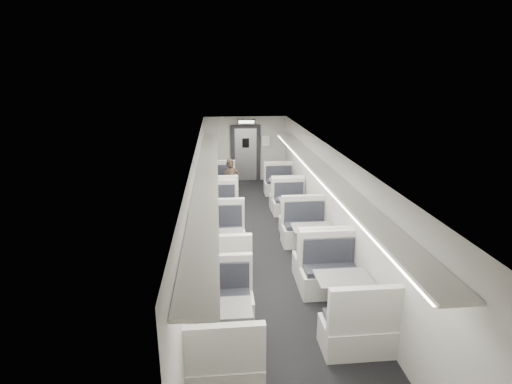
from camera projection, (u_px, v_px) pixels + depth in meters
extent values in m
cube|color=black|center=(264.00, 250.00, 9.49)|extent=(3.00, 12.00, 0.12)
cube|color=silver|center=(264.00, 145.00, 8.74)|extent=(3.00, 12.00, 0.12)
cube|color=#AFACA3|center=(245.00, 149.00, 14.88)|extent=(3.00, 0.12, 2.40)
cube|color=#AFACA3|center=(195.00, 202.00, 8.97)|extent=(0.12, 12.00, 2.40)
cube|color=#AFACA3|center=(331.00, 198.00, 9.26)|extent=(0.12, 12.00, 2.40)
cube|color=beige|center=(220.00, 204.00, 11.81)|extent=(1.06, 0.59, 0.45)
cube|color=black|center=(220.00, 195.00, 11.75)|extent=(0.94, 0.47, 0.10)
cube|color=beige|center=(220.00, 188.00, 11.43)|extent=(1.06, 0.12, 0.70)
cube|color=beige|center=(220.00, 189.00, 13.29)|extent=(1.06, 0.59, 0.45)
cube|color=black|center=(219.00, 181.00, 13.18)|extent=(0.94, 0.47, 0.10)
cube|color=beige|center=(219.00, 171.00, 13.32)|extent=(1.06, 0.12, 0.70)
cylinder|color=silver|center=(220.00, 192.00, 12.51)|extent=(0.10, 0.10, 0.69)
cylinder|color=silver|center=(220.00, 202.00, 12.61)|extent=(0.36, 0.36, 0.03)
cube|color=slate|center=(219.00, 181.00, 12.40)|extent=(0.88, 0.60, 0.04)
cube|color=beige|center=(221.00, 230.00, 9.97)|extent=(0.97, 0.54, 0.41)
cube|color=black|center=(221.00, 220.00, 9.92)|extent=(0.86, 0.43, 0.09)
cube|color=beige|center=(220.00, 213.00, 9.63)|extent=(0.97, 0.11, 0.64)
cube|color=beige|center=(220.00, 211.00, 11.32)|extent=(0.97, 0.54, 0.41)
cube|color=black|center=(220.00, 203.00, 11.22)|extent=(0.86, 0.43, 0.09)
cube|color=beige|center=(220.00, 191.00, 11.35)|extent=(0.97, 0.11, 0.64)
cylinder|color=silver|center=(220.00, 216.00, 10.61)|extent=(0.09, 0.09, 0.63)
cylinder|color=silver|center=(221.00, 226.00, 10.70)|extent=(0.33, 0.33, 0.03)
cube|color=slate|center=(220.00, 203.00, 10.51)|extent=(0.80, 0.55, 0.04)
cube|color=beige|center=(222.00, 277.00, 7.66)|extent=(1.11, 0.62, 0.47)
cube|color=black|center=(222.00, 263.00, 7.60)|extent=(0.99, 0.49, 0.11)
cube|color=beige|center=(222.00, 254.00, 7.26)|extent=(1.11, 0.13, 0.74)
cube|color=beige|center=(221.00, 242.00, 9.22)|extent=(1.11, 0.62, 0.47)
cube|color=black|center=(221.00, 231.00, 9.10)|extent=(0.99, 0.49, 0.11)
cube|color=beige|center=(220.00, 214.00, 9.25)|extent=(1.11, 0.13, 0.74)
cylinder|color=silver|center=(222.00, 252.00, 8.40)|extent=(0.11, 0.11, 0.73)
cylinder|color=silver|center=(222.00, 267.00, 8.50)|extent=(0.38, 0.38, 0.03)
cube|color=slate|center=(221.00, 235.00, 8.28)|extent=(0.93, 0.63, 0.04)
cube|color=beige|center=(225.00, 373.00, 5.28)|extent=(1.02, 0.57, 0.43)
cube|color=black|center=(225.00, 355.00, 5.22)|extent=(0.91, 0.45, 0.10)
cube|color=beige|center=(224.00, 349.00, 4.91)|extent=(1.02, 0.12, 0.67)
cube|color=beige|center=(223.00, 308.00, 6.71)|extent=(1.02, 0.57, 0.43)
cube|color=black|center=(223.00, 295.00, 6.60)|extent=(0.91, 0.45, 0.10)
cube|color=beige|center=(222.00, 273.00, 6.74)|extent=(1.02, 0.12, 0.67)
cylinder|color=silver|center=(224.00, 330.00, 5.96)|extent=(0.10, 0.10, 0.67)
cylinder|color=silver|center=(224.00, 348.00, 6.05)|extent=(0.35, 0.35, 0.03)
cube|color=slate|center=(223.00, 309.00, 5.85)|extent=(0.85, 0.58, 0.04)
cube|color=beige|center=(286.00, 202.00, 12.09)|extent=(0.98, 0.55, 0.42)
cube|color=black|center=(286.00, 193.00, 12.04)|extent=(0.87, 0.44, 0.09)
cube|color=beige|center=(288.00, 187.00, 11.74)|extent=(0.98, 0.11, 0.65)
cube|color=beige|center=(279.00, 188.00, 13.46)|extent=(0.98, 0.55, 0.42)
cube|color=black|center=(279.00, 181.00, 13.36)|extent=(0.87, 0.44, 0.09)
cube|color=beige|center=(278.00, 171.00, 13.50)|extent=(0.98, 0.11, 0.65)
cylinder|color=silver|center=(282.00, 191.00, 12.74)|extent=(0.09, 0.09, 0.64)
cylinder|color=silver|center=(282.00, 200.00, 12.84)|extent=(0.33, 0.33, 0.03)
cube|color=slate|center=(283.00, 180.00, 12.64)|extent=(0.82, 0.56, 0.04)
cube|color=beige|center=(299.00, 225.00, 10.28)|extent=(0.96, 0.53, 0.41)
cube|color=black|center=(299.00, 216.00, 10.23)|extent=(0.85, 0.42, 0.09)
cube|color=beige|center=(301.00, 209.00, 9.94)|extent=(0.96, 0.11, 0.63)
cube|color=beige|center=(289.00, 207.00, 11.61)|extent=(0.96, 0.53, 0.41)
cube|color=black|center=(289.00, 199.00, 11.51)|extent=(0.85, 0.42, 0.09)
cube|color=beige|center=(288.00, 188.00, 11.64)|extent=(0.96, 0.11, 0.63)
cylinder|color=silver|center=(294.00, 212.00, 10.91)|extent=(0.09, 0.09, 0.62)
cylinder|color=silver|center=(293.00, 222.00, 11.00)|extent=(0.32, 0.32, 0.03)
cube|color=slate|center=(294.00, 200.00, 10.81)|extent=(0.79, 0.54, 0.04)
cube|color=beige|center=(321.00, 266.00, 8.11)|extent=(1.07, 0.60, 0.46)
cube|color=black|center=(321.00, 253.00, 8.06)|extent=(0.95, 0.48, 0.10)
cube|color=beige|center=(325.00, 244.00, 7.73)|extent=(1.07, 0.12, 0.71)
cube|color=beige|center=(304.00, 235.00, 9.61)|extent=(1.07, 0.60, 0.46)
cube|color=black|center=(305.00, 225.00, 9.50)|extent=(0.95, 0.48, 0.10)
cube|color=beige|center=(303.00, 209.00, 9.65)|extent=(1.07, 0.12, 0.71)
cylinder|color=silver|center=(312.00, 244.00, 8.82)|extent=(0.10, 0.10, 0.70)
cylinder|color=silver|center=(311.00, 258.00, 8.92)|extent=(0.36, 0.36, 0.03)
cube|color=slate|center=(313.00, 228.00, 8.71)|extent=(0.89, 0.61, 0.04)
cube|color=beige|center=(357.00, 336.00, 5.99)|extent=(1.09, 0.61, 0.46)
cube|color=black|center=(358.00, 318.00, 5.94)|extent=(0.97, 0.48, 0.10)
cube|color=beige|center=(366.00, 310.00, 5.61)|extent=(1.09, 0.12, 0.72)
cube|color=beige|center=(329.00, 281.00, 7.52)|extent=(1.09, 0.61, 0.46)
cube|color=black|center=(330.00, 269.00, 7.40)|extent=(0.97, 0.48, 0.10)
cube|color=beige|center=(327.00, 248.00, 7.55)|extent=(1.09, 0.12, 0.72)
cylinder|color=silver|center=(342.00, 299.00, 6.72)|extent=(0.10, 0.10, 0.71)
cylinder|color=silver|center=(341.00, 316.00, 6.82)|extent=(0.37, 0.37, 0.03)
cube|color=slate|center=(344.00, 278.00, 6.60)|extent=(0.90, 0.62, 0.04)
imported|color=black|center=(231.00, 182.00, 12.36)|extent=(0.53, 0.36, 1.42)
cube|color=black|center=(203.00, 162.00, 12.17)|extent=(0.02, 1.18, 0.84)
cube|color=black|center=(200.00, 181.00, 10.08)|extent=(0.02, 1.18, 0.84)
cube|color=black|center=(196.00, 210.00, 7.99)|extent=(0.02, 1.18, 0.84)
cube|color=black|center=(189.00, 261.00, 5.89)|extent=(0.02, 1.18, 0.84)
cube|color=beige|center=(207.00, 174.00, 8.50)|extent=(0.46, 10.40, 0.05)
cube|color=white|center=(217.00, 176.00, 8.54)|extent=(0.05, 10.20, 0.04)
cube|color=beige|center=(323.00, 171.00, 8.73)|extent=(0.46, 10.40, 0.05)
cube|color=white|center=(314.00, 174.00, 8.73)|extent=(0.05, 10.20, 0.04)
cube|color=black|center=(246.00, 153.00, 14.81)|extent=(1.10, 0.10, 2.10)
cube|color=silver|center=(246.00, 155.00, 14.79)|extent=(0.80, 0.05, 1.95)
cube|color=black|center=(246.00, 143.00, 14.62)|extent=(0.25, 0.02, 0.35)
cube|color=black|center=(246.00, 122.00, 13.98)|extent=(0.62, 0.10, 0.16)
cube|color=silver|center=(246.00, 122.00, 13.92)|extent=(0.54, 0.02, 0.10)
cube|color=white|center=(266.00, 141.00, 14.72)|extent=(0.32, 0.02, 0.40)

